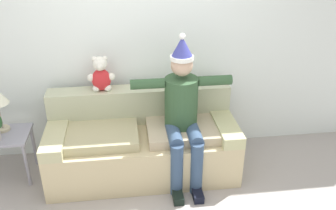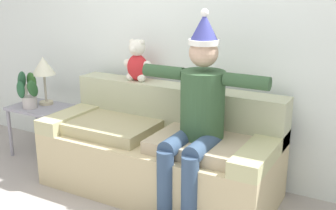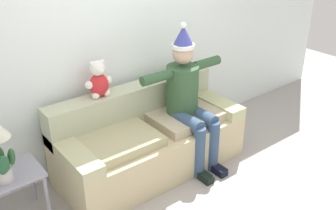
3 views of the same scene
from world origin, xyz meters
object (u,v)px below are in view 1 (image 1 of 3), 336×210
object	(u,v)px
teddy_bear	(101,75)
side_table	(2,141)
couch	(142,142)
person_seated	(183,110)

from	to	relation	value
teddy_bear	side_table	size ratio (longest dim) A/B	0.67
teddy_bear	side_table	bearing A→B (deg)	-168.73
teddy_bear	side_table	xyz separation A→B (m)	(-1.06, -0.21, -0.60)
couch	side_table	size ratio (longest dim) A/B	3.46
teddy_bear	side_table	world-z (taller)	teddy_bear
couch	person_seated	world-z (taller)	person_seated
side_table	teddy_bear	bearing A→B (deg)	11.27
couch	teddy_bear	distance (m)	0.84
side_table	person_seated	bearing A→B (deg)	-6.41
person_seated	teddy_bear	world-z (taller)	person_seated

